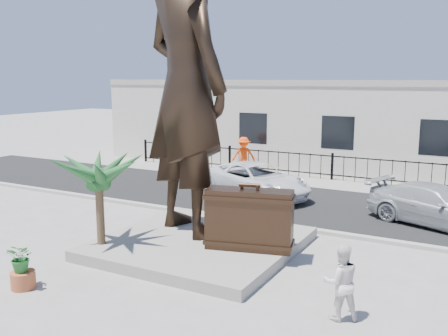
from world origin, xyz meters
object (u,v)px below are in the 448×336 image
object	(u,v)px
tourist	(341,282)
statue	(186,87)
car_white	(256,180)
suitcase	(249,219)

from	to	relation	value
tourist	statue	bearing A→B (deg)	-59.77
statue	tourist	xyz separation A→B (m)	(5.38, -2.78, -3.75)
car_white	tourist	bearing A→B (deg)	-123.10
statue	suitcase	xyz separation A→B (m)	(2.32, -0.60, -3.43)
statue	tourist	distance (m)	7.12
statue	suitcase	world-z (taller)	statue
suitcase	tourist	world-z (taller)	suitcase
tourist	car_white	world-z (taller)	tourist
suitcase	tourist	distance (m)	3.77
statue	car_white	distance (m)	7.13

